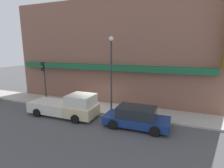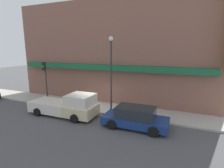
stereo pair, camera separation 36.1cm
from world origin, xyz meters
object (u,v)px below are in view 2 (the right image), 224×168
(parked_car, at_px, (135,118))
(fire_hydrant, at_px, (71,101))
(traffic_light, at_px, (45,75))
(pickup_truck, at_px, (67,106))
(street_lamp, at_px, (111,66))

(parked_car, relative_size, fire_hydrant, 6.83)
(fire_hydrant, height_order, traffic_light, traffic_light)
(pickup_truck, height_order, street_lamp, street_lamp)
(fire_hydrant, height_order, street_lamp, street_lamp)
(parked_car, height_order, traffic_light, traffic_light)
(fire_hydrant, xyz_separation_m, traffic_light, (-2.61, -0.21, 2.33))
(parked_car, bearing_deg, pickup_truck, 177.98)
(fire_hydrant, relative_size, street_lamp, 0.11)
(fire_hydrant, relative_size, traffic_light, 0.16)
(street_lamp, bearing_deg, traffic_light, -179.91)
(pickup_truck, distance_m, fire_hydrant, 2.36)
(pickup_truck, bearing_deg, parked_car, -2.12)
(pickup_truck, relative_size, street_lamp, 0.93)
(parked_car, distance_m, street_lamp, 4.44)
(pickup_truck, relative_size, traffic_light, 1.44)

